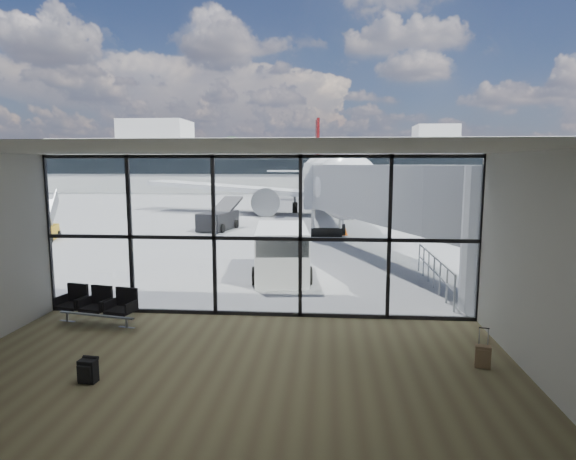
# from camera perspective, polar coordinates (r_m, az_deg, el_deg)

# --- Properties ---
(ground) EXTENTS (220.00, 220.00, 0.00)m
(ground) POSITION_cam_1_polar(r_m,az_deg,el_deg) (53.18, 2.60, 3.25)
(ground) COLOR slate
(ground) RESTS_ON ground
(lounge_shell) EXTENTS (12.02, 8.01, 4.51)m
(lounge_shell) POSITION_cam_1_polar(r_m,az_deg,el_deg) (8.55, -8.41, -2.93)
(lounge_shell) COLOR brown
(lounge_shell) RESTS_ON ground
(glass_curtain_wall) EXTENTS (12.10, 0.12, 4.50)m
(glass_curtain_wall) POSITION_cam_1_polar(r_m,az_deg,el_deg) (13.27, -3.70, -0.80)
(glass_curtain_wall) COLOR white
(glass_curtain_wall) RESTS_ON ground
(jet_bridge) EXTENTS (8.00, 16.50, 4.33)m
(jet_bridge) POSITION_cam_1_polar(r_m,az_deg,el_deg) (20.33, 13.12, 3.46)
(jet_bridge) COLOR gray
(jet_bridge) RESTS_ON ground
(apron_railing) EXTENTS (0.06, 5.46, 1.11)m
(apron_railing) POSITION_cam_1_polar(r_m,az_deg,el_deg) (17.25, 16.93, -4.28)
(apron_railing) COLOR gray
(apron_railing) RESTS_ON ground
(far_terminal) EXTENTS (80.00, 12.20, 11.00)m
(far_terminal) POSITION_cam_1_polar(r_m,az_deg,el_deg) (74.99, 2.79, 7.80)
(far_terminal) COLOR beige
(far_terminal) RESTS_ON ground
(tree_0) EXTENTS (4.95, 4.95, 7.12)m
(tree_0) POSITION_cam_1_polar(r_m,az_deg,el_deg) (97.07, -24.44, 7.37)
(tree_0) COLOR #382619
(tree_0) RESTS_ON ground
(tree_1) EXTENTS (5.61, 5.61, 8.07)m
(tree_1) POSITION_cam_1_polar(r_m,az_deg,el_deg) (94.33, -21.24, 7.92)
(tree_1) COLOR #382619
(tree_1) RESTS_ON ground
(tree_2) EXTENTS (6.27, 6.27, 9.03)m
(tree_2) POSITION_cam_1_polar(r_m,az_deg,el_deg) (91.89, -17.86, 8.48)
(tree_2) COLOR #382619
(tree_2) RESTS_ON ground
(tree_3) EXTENTS (4.95, 4.95, 7.12)m
(tree_3) POSITION_cam_1_polar(r_m,az_deg,el_deg) (89.77, -14.25, 7.84)
(tree_3) COLOR #382619
(tree_3) RESTS_ON ground
(tree_4) EXTENTS (5.61, 5.61, 8.07)m
(tree_4) POSITION_cam_1_polar(r_m,az_deg,el_deg) (88.02, -10.53, 8.36)
(tree_4) COLOR #382619
(tree_4) RESTS_ON ground
(tree_5) EXTENTS (6.27, 6.27, 9.03)m
(tree_5) POSITION_cam_1_polar(r_m,az_deg,el_deg) (86.66, -6.66, 8.86)
(tree_5) COLOR #382619
(tree_5) RESTS_ON ground
(seating_row) EXTENTS (2.25, 1.04, 1.00)m
(seating_row) POSITION_cam_1_polar(r_m,az_deg,el_deg) (13.92, -21.54, -8.07)
(seating_row) COLOR gray
(seating_row) RESTS_ON ground
(backpack) EXTENTS (0.36, 0.33, 0.51)m
(backpack) POSITION_cam_1_polar(r_m,az_deg,el_deg) (10.49, -22.65, -15.15)
(backpack) COLOR black
(backpack) RESTS_ON ground
(suitcase) EXTENTS (0.35, 0.28, 0.85)m
(suitcase) POSITION_cam_1_polar(r_m,az_deg,el_deg) (11.13, 22.10, -13.71)
(suitcase) COLOR brown
(suitcase) RESTS_ON ground
(airliner) EXTENTS (32.18, 37.33, 9.61)m
(airliner) POSITION_cam_1_polar(r_m,az_deg,el_deg) (43.01, 4.58, 6.06)
(airliner) COLOR silver
(airliner) RESTS_ON ground
(service_van) EXTENTS (2.46, 4.49, 1.88)m
(service_van) POSITION_cam_1_polar(r_m,az_deg,el_deg) (18.16, -0.74, -2.55)
(service_van) COLOR silver
(service_van) RESTS_ON ground
(belt_loader) EXTENTS (2.37, 4.60, 2.02)m
(belt_loader) POSITION_cam_1_polar(r_m,az_deg,el_deg) (31.51, -8.20, 1.27)
(belt_loader) COLOR black
(belt_loader) RESTS_ON ground
(mobile_stairs) EXTENTS (2.34, 3.40, 2.19)m
(mobile_stairs) POSITION_cam_1_polar(r_m,az_deg,el_deg) (30.15, -27.30, -0.11)
(mobile_stairs) COLOR gold
(mobile_stairs) RESTS_ON ground
(traffic_cone_a) EXTENTS (0.39, 0.39, 0.56)m
(traffic_cone_a) POSITION_cam_1_polar(r_m,az_deg,el_deg) (29.06, 6.74, -0.07)
(traffic_cone_a) COLOR #FF640D
(traffic_cone_a) RESTS_ON ground
(traffic_cone_b) EXTENTS (0.41, 0.41, 0.58)m
(traffic_cone_b) POSITION_cam_1_polar(r_m,az_deg,el_deg) (28.41, 3.80, -0.20)
(traffic_cone_b) COLOR orange
(traffic_cone_b) RESTS_ON ground
(traffic_cone_c) EXTENTS (0.43, 0.43, 0.61)m
(traffic_cone_c) POSITION_cam_1_polar(r_m,az_deg,el_deg) (25.68, 2.05, -1.01)
(traffic_cone_c) COLOR orange
(traffic_cone_c) RESTS_ON ground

